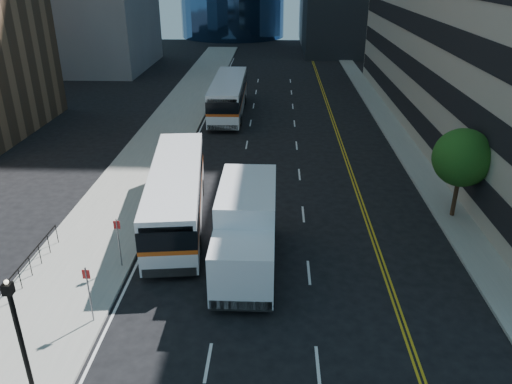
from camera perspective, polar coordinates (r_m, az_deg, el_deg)
ground at (r=22.28m, az=5.03°, el=-11.98°), size 160.00×160.00×0.00m
sidewalk_west at (r=45.80m, az=-9.55°, el=7.62°), size 5.00×90.00×0.15m
sidewalk_east at (r=45.98m, az=15.18°, el=7.16°), size 2.00×90.00×0.15m
street_tree at (r=29.40m, az=22.52°, el=3.64°), size 3.20×3.20×5.10m
lamp_post at (r=17.70m, az=-25.37°, el=-14.73°), size 0.28×0.28×4.56m
bus_front at (r=27.89m, az=-9.06°, el=-0.08°), size 4.13×12.51×3.17m
bus_rear at (r=48.42m, az=-3.16°, el=10.97°), size 2.93×12.86×3.31m
box_truck at (r=23.38m, az=-1.12°, el=-4.22°), size 2.75×7.80×3.73m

